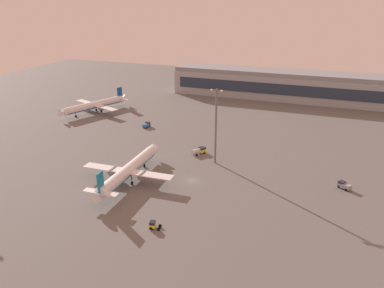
{
  "coord_description": "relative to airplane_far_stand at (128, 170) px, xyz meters",
  "views": [
    {
      "loc": [
        40.91,
        -106.82,
        56.74
      ],
      "look_at": [
        -8.4,
        22.05,
        4.0
      ],
      "focal_mm": 35.9,
      "sensor_mm": 36.0,
      "label": 1
    }
  ],
  "objects": [
    {
      "name": "pushback_tug",
      "position": [
        19.87,
        -22.06,
        -2.86
      ],
      "size": [
        3.35,
        2.33,
        2.05
      ],
      "rotation": [
        0.0,
        0.0,
        1.75
      ],
      "color": "yellow",
      "rests_on": "ground"
    },
    {
      "name": "fuel_truck",
      "position": [
        13.57,
        30.65,
        -2.56
      ],
      "size": [
        4.87,
        6.53,
        2.35
      ],
      "rotation": [
        0.0,
        0.0,
        5.78
      ],
      "color": "yellow",
      "rests_on": "ground"
    },
    {
      "name": "ground_plane",
      "position": [
        19.34,
        7.82,
        -3.93
      ],
      "size": [
        416.0,
        416.0,
        0.0
      ],
      "primitive_type": "plane",
      "color": "#605E5B"
    },
    {
      "name": "terminal_building",
      "position": [
        62.28,
        131.39,
        4.16
      ],
      "size": [
        195.54,
        22.4,
        16.4
      ],
      "color": "#9EA3AD",
      "rests_on": "ground"
    },
    {
      "name": "apron_light_central",
      "position": [
        22.0,
        24.65,
        11.72
      ],
      "size": [
        4.8,
        0.9,
        27.56
      ],
      "color": "slate",
      "rests_on": "ground"
    },
    {
      "name": "airplane_far_stand",
      "position": [
        0.0,
        0.0,
        0.0
      ],
      "size": [
        31.5,
        40.5,
        10.4
      ],
      "rotation": [
        0.0,
        0.0,
        0.03
      ],
      "color": "white",
      "rests_on": "ground"
    },
    {
      "name": "airplane_terminal_side",
      "position": [
        -57.22,
        65.37,
        0.06
      ],
      "size": [
        31.29,
        39.73,
        10.56
      ],
      "rotation": [
        0.0,
        0.0,
        2.79
      ],
      "color": "white",
      "rests_on": "ground"
    },
    {
      "name": "baggage_tractor",
      "position": [
        66.44,
        19.7,
        -2.75
      ],
      "size": [
        4.51,
        3.98,
        2.25
      ],
      "rotation": [
        0.0,
        0.0,
        0.96
      ],
      "color": "gray",
      "rests_on": "ground"
    },
    {
      "name": "maintenance_van",
      "position": [
        -20.54,
        52.73,
        -2.75
      ],
      "size": [
        2.36,
        4.31,
        2.25
      ],
      "rotation": [
        0.0,
        0.0,
        6.19
      ],
      "color": "#3372BF",
      "rests_on": "ground"
    }
  ]
}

